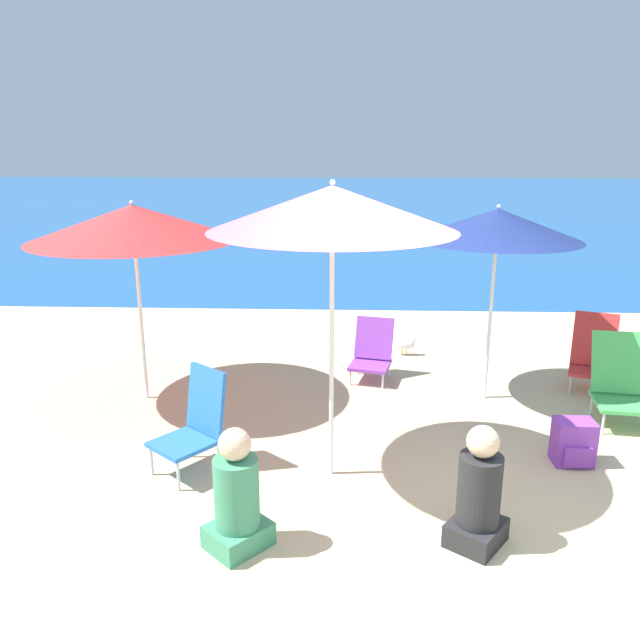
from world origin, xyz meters
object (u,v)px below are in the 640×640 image
object	(u,v)px
beach_umbrella_red	(133,223)
backpack_purple	(573,443)
person_seated_far	(237,498)
seagull	(405,345)
person_seated_near	(479,495)
beach_chair_red	(593,353)
beach_umbrella_pink	(332,209)
beach_chair_blue	(196,421)
beach_umbrella_navy	(497,225)
beach_chair_green	(621,382)
beach_chair_purple	(372,351)

from	to	relation	value
beach_umbrella_red	backpack_purple	xyz separation A→B (m)	(3.99, -1.23, -1.65)
person_seated_far	seagull	size ratio (longest dim) A/B	3.17
person_seated_near	beach_chair_red	bearing A→B (deg)	94.60
beach_umbrella_pink	beach_chair_blue	distance (m)	2.04
beach_umbrella_pink	beach_umbrella_red	bearing A→B (deg)	143.03
seagull	beach_chair_blue	bearing A→B (deg)	-123.80
person_seated_far	person_seated_near	bearing A→B (deg)	46.54
beach_umbrella_navy	beach_umbrella_pink	xyz separation A→B (m)	(-1.58, -1.64, 0.31)
beach_umbrella_red	beach_umbrella_navy	size ratio (longest dim) A/B	1.02
beach_umbrella_red	backpack_purple	size ratio (longest dim) A/B	5.38
beach_umbrella_red	person_seated_near	world-z (taller)	beach_umbrella_red
person_seated_near	seagull	bearing A→B (deg)	128.71
person_seated_near	seagull	xyz separation A→B (m)	(-0.13, 3.86, -0.22)
beach_umbrella_navy	beach_chair_green	size ratio (longest dim) A/B	2.42
person_seated_far	backpack_purple	world-z (taller)	person_seated_far
beach_chair_purple	backpack_purple	bearing A→B (deg)	-36.74
backpack_purple	beach_umbrella_pink	bearing A→B (deg)	-172.74
beach_umbrella_red	person_seated_far	size ratio (longest dim) A/B	2.41
beach_chair_red	seagull	distance (m)	2.19
beach_umbrella_navy	seagull	world-z (taller)	beach_umbrella_navy
beach_chair_blue	backpack_purple	bearing A→B (deg)	43.33
backpack_purple	beach_chair_purple	bearing A→B (deg)	129.86
beach_chair_purple	beach_chair_green	size ratio (longest dim) A/B	0.81
beach_chair_green	person_seated_near	distance (m)	2.67
beach_umbrella_red	beach_chair_green	xyz separation A→B (m)	(4.72, -0.35, -1.44)
beach_umbrella_navy	backpack_purple	distance (m)	2.19
beach_umbrella_pink	beach_chair_purple	distance (m)	2.86
beach_umbrella_navy	person_seated_far	world-z (taller)	beach_umbrella_navy
beach_chair_blue	person_seated_near	world-z (taller)	person_seated_near
beach_chair_purple	beach_chair_red	world-z (taller)	beach_chair_red
beach_chair_green	beach_umbrella_navy	bearing A→B (deg)	164.00
beach_umbrella_navy	person_seated_near	xyz separation A→B (m)	(-0.59, -2.52, -1.46)
beach_chair_red	seagull	xyz separation A→B (m)	(-1.94, 0.99, -0.25)
beach_chair_green	beach_chair_red	size ratio (longest dim) A/B	1.02
beach_umbrella_pink	seagull	world-z (taller)	beach_umbrella_pink
beach_umbrella_navy	beach_umbrella_pink	world-z (taller)	beach_umbrella_pink
beach_chair_red	backpack_purple	bearing A→B (deg)	-93.28
beach_umbrella_navy	beach_chair_green	distance (m)	1.91
beach_chair_purple	backpack_purple	distance (m)	2.50
beach_chair_green	person_seated_far	xyz separation A→B (m)	(-3.34, -2.11, -0.04)
beach_chair_red	person_seated_far	world-z (taller)	person_seated_far
person_seated_near	backpack_purple	size ratio (longest dim) A/B	2.24
beach_umbrella_pink	backpack_purple	size ratio (longest dim) A/B	6.12
beach_umbrella_navy	beach_chair_red	bearing A→B (deg)	16.15
beach_umbrella_navy	seagull	xyz separation A→B (m)	(-0.72, 1.34, -1.68)
beach_umbrella_pink	beach_chair_green	xyz separation A→B (m)	(2.74, 1.14, -1.74)
beach_chair_green	backpack_purple	size ratio (longest dim) A/B	2.19
beach_chair_purple	backpack_purple	xyz separation A→B (m)	(1.60, -1.92, -0.13)
seagull	beach_umbrella_pink	bearing A→B (deg)	-106.14
beach_umbrella_navy	person_seated_far	xyz separation A→B (m)	(-2.17, -2.62, -1.46)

